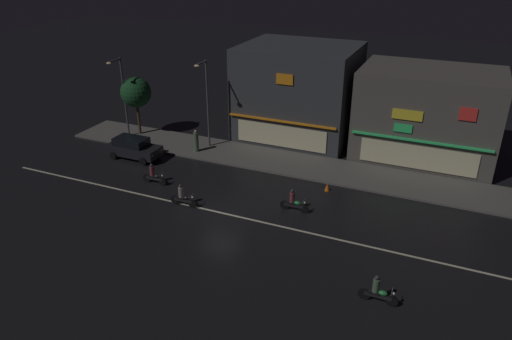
% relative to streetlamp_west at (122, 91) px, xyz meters
% --- Properties ---
extents(ground_plane, '(140.00, 140.00, 0.00)m').
position_rel_streetlamp_west_xyz_m(ground_plane, '(13.40, -8.28, -4.20)').
color(ground_plane, black).
extents(lane_divider_stripe, '(33.85, 0.16, 0.01)m').
position_rel_streetlamp_west_xyz_m(lane_divider_stripe, '(13.40, -8.28, -4.19)').
color(lane_divider_stripe, beige).
rests_on(lane_divider_stripe, ground).
extents(sidewalk_far, '(35.63, 4.33, 0.14)m').
position_rel_streetlamp_west_xyz_m(sidewalk_far, '(13.40, 0.45, -4.13)').
color(sidewalk_far, '#5B5954').
rests_on(sidewalk_far, ground).
extents(storefront_left_block, '(9.54, 8.31, 7.87)m').
position_rel_streetlamp_west_xyz_m(storefront_left_block, '(13.40, 6.69, -0.26)').
color(storefront_left_block, '#383A3F').
rests_on(storefront_left_block, ground).
extents(storefront_center_block, '(10.38, 7.19, 7.00)m').
position_rel_streetlamp_west_xyz_m(storefront_center_block, '(24.09, 6.13, -0.70)').
color(storefront_center_block, '#56514C').
rests_on(storefront_center_block, ground).
extents(streetlamp_west, '(0.44, 1.64, 6.85)m').
position_rel_streetlamp_west_xyz_m(streetlamp_west, '(0.00, 0.00, 0.00)').
color(streetlamp_west, '#47494C').
rests_on(streetlamp_west, sidewalk_far).
extents(streetlamp_mid, '(0.44, 1.64, 7.19)m').
position_rel_streetlamp_west_xyz_m(streetlamp_mid, '(7.66, 0.75, 0.18)').
color(streetlamp_mid, '#47494C').
rests_on(streetlamp_mid, sidewalk_far).
extents(pedestrian_on_sidewalk, '(0.41, 0.41, 1.82)m').
position_rel_streetlamp_west_xyz_m(pedestrian_on_sidewalk, '(7.25, -0.48, -3.22)').
color(pedestrian_on_sidewalk, '#4C664C').
rests_on(pedestrian_on_sidewalk, sidewalk_far).
extents(street_tree, '(2.63, 2.63, 5.09)m').
position_rel_streetlamp_west_xyz_m(street_tree, '(0.63, 1.00, -0.31)').
color(street_tree, '#473323').
rests_on(street_tree, sidewalk_far).
extents(parked_car_near_kerb, '(4.30, 1.98, 1.67)m').
position_rel_streetlamp_west_xyz_m(parked_car_near_kerb, '(3.21, -3.35, -3.33)').
color(parked_car_near_kerb, black).
rests_on(parked_car_near_kerb, ground).
extents(motorcycle_lead, '(1.90, 0.60, 1.52)m').
position_rel_streetlamp_west_xyz_m(motorcycle_lead, '(24.12, -12.75, -3.56)').
color(motorcycle_lead, black).
rests_on(motorcycle_lead, ground).
extents(motorcycle_following, '(1.90, 0.60, 1.52)m').
position_rel_streetlamp_west_xyz_m(motorcycle_following, '(17.61, -6.20, -3.56)').
color(motorcycle_following, black).
rests_on(motorcycle_following, ground).
extents(motorcycle_opposite_lane, '(1.90, 0.60, 1.52)m').
position_rel_streetlamp_west_xyz_m(motorcycle_opposite_lane, '(7.25, -6.51, -3.56)').
color(motorcycle_opposite_lane, black).
rests_on(motorcycle_opposite_lane, ground).
extents(motorcycle_trailing_far, '(1.90, 0.60, 1.52)m').
position_rel_streetlamp_west_xyz_m(motorcycle_trailing_far, '(10.79, -8.42, -3.56)').
color(motorcycle_trailing_far, black).
rests_on(motorcycle_trailing_far, ground).
extents(traffic_cone, '(0.36, 0.36, 0.55)m').
position_rel_streetlamp_west_xyz_m(traffic_cone, '(18.85, -2.66, -3.92)').
color(traffic_cone, orange).
rests_on(traffic_cone, ground).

